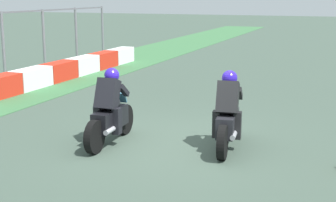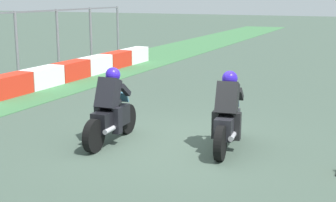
# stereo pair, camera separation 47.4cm
# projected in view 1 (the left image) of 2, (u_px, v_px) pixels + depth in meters

# --- Properties ---
(ground_plane) EXTENTS (120.00, 120.00, 0.00)m
(ground_plane) POSITION_uv_depth(u_px,v_px,m) (173.00, 144.00, 9.90)
(ground_plane) COLOR #3E5044
(rider_lane_a) EXTENTS (2.04, 0.58, 1.51)m
(rider_lane_a) POSITION_uv_depth(u_px,v_px,m) (228.00, 117.00, 9.52)
(rider_lane_a) COLOR black
(rider_lane_a) RESTS_ON ground_plane
(rider_lane_b) EXTENTS (2.04, 0.55, 1.51)m
(rider_lane_b) POSITION_uv_depth(u_px,v_px,m) (110.00, 113.00, 9.85)
(rider_lane_b) COLOR black
(rider_lane_b) RESTS_ON ground_plane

